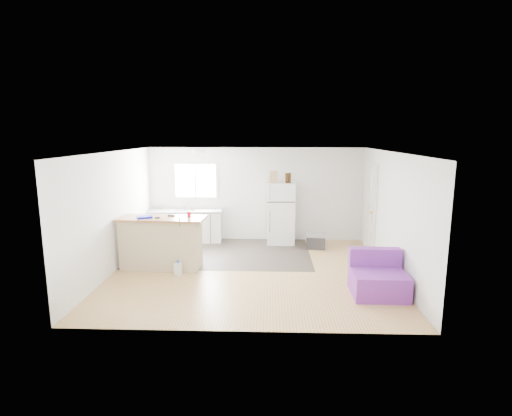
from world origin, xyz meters
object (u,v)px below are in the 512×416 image
Objects in this scene: purple_seat at (378,279)px; cleaner_jug at (178,269)px; refrigerator at (281,213)px; cooler at (316,241)px; mop at (178,261)px; blue_tray at (145,217)px; red_cup at (189,214)px; cardboard_box at (274,177)px; bottle_left at (287,178)px; bottle_right at (290,178)px; peninsula at (161,242)px; kitchen_cabinets at (186,226)px.

purple_seat is 3.77m from cleaner_jug.
refrigerator is 5.22× the size of cleaner_jug.
mop is (-2.95, -1.82, 0.05)m from cooler.
blue_tray reaches higher than cooler.
refrigerator is 3.15m from mop.
refrigerator reaches higher than red_cup.
cardboard_box reaches higher than bottle_left.
purple_seat is at bearing -60.65° from cardboard_box.
cooler is 1.68× the size of cardboard_box.
refrigerator reaches higher than cleaner_jug.
bottle_left is at bearing -141.86° from bottle_right.
refrigerator is 5.14× the size of cardboard_box.
cleaner_jug is (-3.68, 0.81, -0.14)m from purple_seat.
kitchen_cabinets is at bearing 91.29° from peninsula.
refrigerator is at bearing 159.16° from bottle_left.
bottle_right is at bearing 39.98° from peninsula.
cooler is 1.71× the size of cleaner_jug.
blue_tray is at bearing -164.48° from peninsula.
mop reaches higher than cleaner_jug.
bottle_right is at bearing -0.62° from refrigerator.
peninsula is at bearing -97.44° from kitchen_cabinets.
peninsula is at bearing 148.88° from mop.
peninsula reaches higher than purple_seat.
blue_tray is at bearing 166.38° from purple_seat.
blue_tray is 3.61m from bottle_left.
blue_tray reaches higher than cleaner_jug.
purple_seat is 3.92m from cardboard_box.
refrigerator is 6.17× the size of bottle_right.
cardboard_box is (1.89, 2.37, 1.56)m from cleaner_jug.
cooler is at bearing 49.51° from cleaner_jug.
cardboard_box is (2.31, 1.96, 1.15)m from peninsula.
cardboard_box is at bearing 43.70° from peninsula.
cardboard_box reaches higher than red_cup.
bottle_right is at bearing 48.64° from mop.
cooler is at bearing 28.51° from red_cup.
mop is 3.56m from bottle_right.
mop is (-0.03, 0.13, 0.10)m from cleaner_jug.
bottle_left reaches higher than mop.
cooler reaches higher than cleaner_jug.
peninsula is at bearing 164.54° from purple_seat.
mop is 0.97m from red_cup.
cardboard_box is at bearing 53.40° from mop.
mop is 4.67× the size of bottle_right.
mop reaches higher than cooler.
cooler is 0.43× the size of mop.
blue_tray is 1.20× the size of bottle_left.
refrigerator reaches higher than blue_tray.
blue_tray is (-0.73, 0.34, 0.96)m from cleaner_jug.
kitchen_cabinets is at bearing 104.16° from red_cup.
purple_seat is 0.79× the size of mop.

